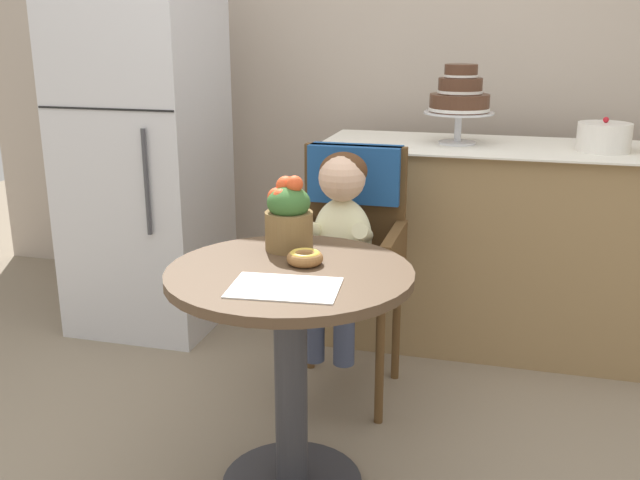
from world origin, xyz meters
TOP-DOWN VIEW (x-y plane):
  - back_wall at (0.00, 1.85)m, footprint 4.80×0.10m
  - cafe_table at (0.00, 0.00)m, footprint 0.72×0.72m
  - wicker_chair at (0.01, 0.72)m, footprint 0.42×0.45m
  - seated_child at (0.01, 0.57)m, footprint 0.27×0.32m
  - paper_napkin at (0.03, -0.15)m, footprint 0.31×0.23m
  - donut_front at (0.03, 0.06)m, footprint 0.11×0.11m
  - flower_vase at (-0.06, 0.19)m, footprint 0.15×0.15m
  - display_counter at (0.55, 1.30)m, footprint 1.56×0.62m
  - tiered_cake_stand at (0.36, 1.30)m, footprint 0.30×0.30m
  - round_layer_cake at (0.95, 1.26)m, footprint 0.21×0.21m
  - refrigerator at (-1.05, 1.10)m, footprint 0.64×0.63m

SIDE VIEW (x-z plane):
  - display_counter at x=0.55m, z-range 0.00..0.90m
  - cafe_table at x=0.00m, z-range 0.15..0.87m
  - wicker_chair at x=0.01m, z-range 0.16..1.12m
  - seated_child at x=0.01m, z-range 0.31..1.04m
  - paper_napkin at x=0.03m, z-range 0.72..0.72m
  - donut_front at x=0.03m, z-range 0.72..0.76m
  - flower_vase at x=-0.06m, z-range 0.71..0.95m
  - refrigerator at x=-1.05m, z-range 0.00..1.70m
  - round_layer_cake at x=0.95m, z-range 0.89..1.03m
  - tiered_cake_stand at x=0.36m, z-range 0.93..1.27m
  - back_wall at x=0.00m, z-range 0.00..2.70m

